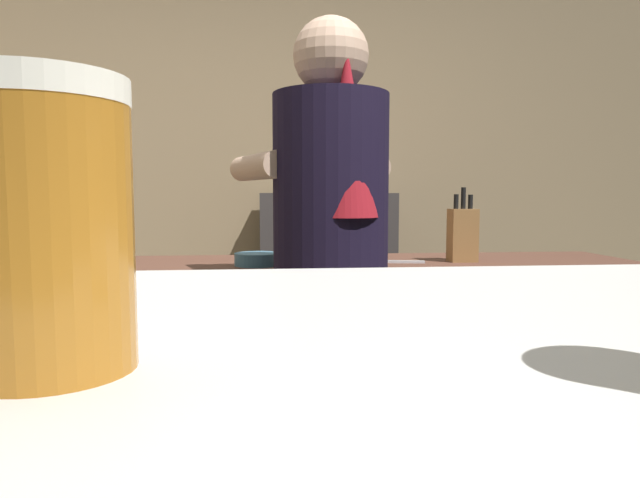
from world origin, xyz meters
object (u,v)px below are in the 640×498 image
(mixing_bowl, at_px, (257,259))
(bottle_hot_sauce, at_px, (281,179))
(pint_glass_near, at_px, (46,227))
(bottle_vinegar, at_px, (348,181))
(bartender, at_px, (331,261))
(chefs_knife, at_px, (392,262))
(bottle_soy, at_px, (297,181))
(knife_block, at_px, (463,234))
(bottle_olive_oil, at_px, (314,177))

(mixing_bowl, xyz_separation_m, bottle_hot_sauce, (0.13, 1.30, 0.33))
(bottle_hot_sauce, bearing_deg, pint_glass_near, -93.87)
(bottle_vinegar, bearing_deg, bartender, -100.11)
(bartender, bearing_deg, bottle_vinegar, -30.00)
(chefs_knife, bearing_deg, bottle_hot_sauce, 116.14)
(pint_glass_near, distance_m, bottle_soy, 3.00)
(bottle_vinegar, bearing_deg, knife_block, -77.80)
(bartender, distance_m, chefs_knife, 0.49)
(bottle_soy, bearing_deg, chefs_knife, -76.63)
(bottle_soy, bearing_deg, knife_block, -64.64)
(bottle_hot_sauce, bearing_deg, bottle_olive_oil, 0.83)
(pint_glass_near, distance_m, bottle_vinegar, 3.08)
(bottle_hot_sauce, xyz_separation_m, bottle_vinegar, (0.39, -0.04, -0.01))
(bottle_vinegar, xyz_separation_m, bottle_olive_oil, (-0.19, 0.04, 0.02))
(knife_block, xyz_separation_m, pint_glass_near, (-0.86, -1.81, 0.13))
(knife_block, distance_m, pint_glass_near, 2.01)
(bottle_olive_oil, bearing_deg, bottle_hot_sauce, -179.17)
(chefs_knife, bearing_deg, pint_glass_near, -98.36)
(mixing_bowl, xyz_separation_m, pint_glass_near, (-0.08, -1.76, 0.21))
(bartender, relative_size, bottle_soy, 9.33)
(bartender, bearing_deg, mixing_bowl, 11.09)
(mixing_bowl, relative_size, pint_glass_near, 1.18)
(knife_block, relative_size, bottle_olive_oil, 1.18)
(bottle_vinegar, bearing_deg, chefs_knife, -90.59)
(bartender, bearing_deg, bottle_hot_sauce, -16.55)
(knife_block, relative_size, bottle_hot_sauce, 1.28)
(chefs_knife, xyz_separation_m, bottle_hot_sauce, (-0.38, 1.26, 0.35))
(bottle_hot_sauce, bearing_deg, bottle_soy, -38.51)
(bartender, bearing_deg, knife_block, -72.62)
(bartender, xyz_separation_m, knife_block, (0.55, 0.42, 0.05))
(bottle_hot_sauce, height_order, bottle_olive_oil, bottle_olive_oil)
(bartender, height_order, bottle_vinegar, bartender)
(chefs_knife, relative_size, bottle_olive_oil, 1.00)
(mixing_bowl, relative_size, bottle_hot_sauce, 0.75)
(pint_glass_near, relative_size, bottle_olive_oil, 0.58)
(bottle_olive_oil, bearing_deg, mixing_bowl, -103.79)
(bartender, height_order, bottle_soy, bartender)
(knife_block, relative_size, chefs_knife, 1.17)
(bartender, relative_size, bottle_olive_oil, 7.04)
(chefs_knife, height_order, bottle_olive_oil, bottle_olive_oil)
(bottle_vinegar, distance_m, bottle_olive_oil, 0.20)
(bartender, relative_size, knife_block, 5.98)
(bottle_soy, bearing_deg, bottle_hot_sauce, 141.49)
(mixing_bowl, xyz_separation_m, bottle_soy, (0.22, 1.23, 0.31))
(chefs_knife, height_order, bottle_soy, bottle_soy)
(bottle_hot_sauce, bearing_deg, bartender, -86.66)
(bartender, distance_m, mixing_bowl, 0.43)
(bottle_hot_sauce, bearing_deg, chefs_knife, -73.46)
(chefs_knife, relative_size, pint_glass_near, 1.72)
(pint_glass_near, height_order, bottle_olive_oil, bottle_olive_oil)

